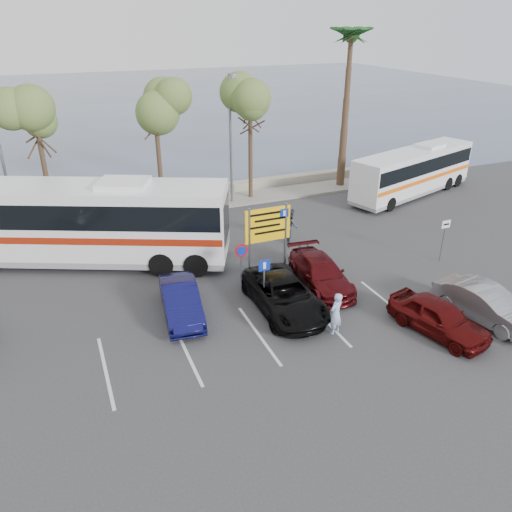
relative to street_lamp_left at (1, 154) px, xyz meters
name	(u,v)px	position (x,y,z in m)	size (l,w,h in m)	color
ground	(276,315)	(10.00, -13.52, -4.60)	(120.00, 120.00, 0.00)	#333335
kerb_strip	(186,206)	(10.00, 0.48, -4.52)	(44.00, 2.40, 0.15)	gray
seawall	(178,194)	(10.00, 2.48, -4.30)	(48.00, 0.80, 0.60)	#9C957D
sea	(100,103)	(10.00, 46.48, -4.59)	(140.00, 140.00, 0.00)	#3D4C62
tree_left	(36,122)	(2.00, 0.48, 1.41)	(3.20, 3.20, 7.20)	#382619
tree_mid	(154,103)	(8.50, 0.48, 2.06)	(3.20, 3.20, 8.00)	#382619
tree_right	(250,105)	(14.50, 0.48, 1.57)	(3.20, 3.20, 7.40)	#382619
palm_tree	(351,39)	(21.50, 0.48, 5.27)	(4.80, 4.80, 11.20)	#382619
street_lamp_left	(1,154)	(0.00, 0.00, 0.00)	(0.45, 1.15, 8.01)	slate
street_lamp_right	(231,134)	(13.00, 0.00, 0.00)	(0.45, 1.15, 8.01)	slate
direction_sign	(268,230)	(11.00, -10.32, -2.17)	(2.20, 0.12, 3.60)	slate
sign_no_stop	(241,260)	(9.40, -11.13, -3.02)	(0.60, 0.08, 2.35)	slate
sign_parking	(264,277)	(9.80, -12.73, -3.13)	(0.50, 0.07, 2.25)	slate
sign_taxi	(444,235)	(19.80, -12.03, -3.18)	(0.50, 0.07, 2.20)	slate
lane_markings	(260,334)	(8.86, -14.52, -4.60)	(12.02, 4.20, 0.01)	silver
coach_bus_left	(87,225)	(3.50, -5.42, -2.62)	(13.69, 8.30, 4.27)	white
coach_bus_right	(413,173)	(25.00, -3.02, -3.06)	(10.82, 5.36, 3.31)	white
car_blue	(181,301)	(6.41, -12.02, -3.92)	(1.44, 4.12, 1.36)	#0F0F47
car_maroon	(321,273)	(12.90, -12.02, -3.93)	(1.87, 4.59, 1.33)	#4C0C10
car_red	(438,317)	(15.30, -17.02, -3.91)	(1.63, 4.06, 1.38)	#4D0B0B
suv_black	(284,295)	(10.50, -13.22, -3.90)	(2.33, 5.06, 1.41)	black
car_silver_b	(486,304)	(17.70, -17.02, -3.89)	(1.51, 4.33, 1.43)	gray
pedestrian_near	(336,313)	(11.61, -15.52, -3.72)	(0.64, 0.42, 1.75)	#96B1DA
pedestrian_far	(290,226)	(13.80, -7.02, -3.63)	(0.94, 0.73, 1.93)	#333B4D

